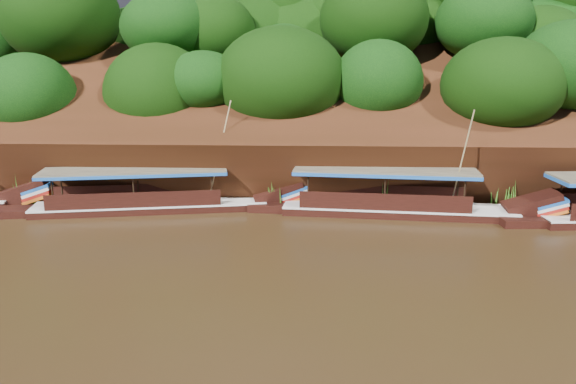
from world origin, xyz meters
The scene contains 5 objects.
ground centered at (0.00, 0.00, 0.00)m, with size 160.00×160.00×0.00m, color black.
riverbank centered at (-0.01, 22.73, 1.89)m, with size 120.00×30.06×19.40m.
boat_1 centered at (1.84, 8.06, 0.57)m, with size 14.69×3.55×6.28m.
boat_2 centered at (-11.65, 8.49, 0.53)m, with size 15.09×4.63×6.45m.
reeds centered at (-3.91, 9.45, 0.87)m, with size 49.25×2.40×2.14m.
Camera 1 is at (-3.55, -21.29, 8.33)m, focal length 35.00 mm.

